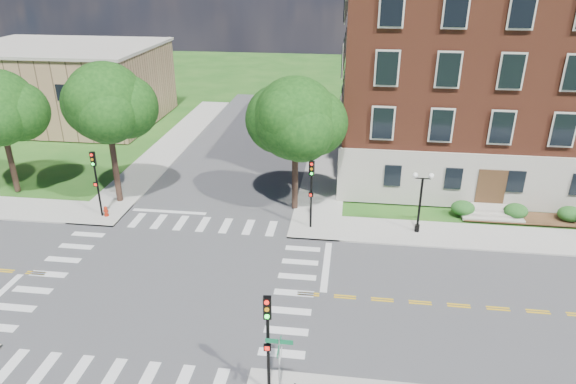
# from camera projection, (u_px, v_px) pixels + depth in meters

# --- Properties ---
(ground) EXTENTS (160.00, 160.00, 0.00)m
(ground) POSITION_uv_depth(u_px,v_px,m) (168.00, 283.00, 29.02)
(ground) COLOR #1B4F16
(ground) RESTS_ON ground
(road_ew) EXTENTS (90.00, 12.00, 0.01)m
(road_ew) POSITION_uv_depth(u_px,v_px,m) (168.00, 283.00, 29.02)
(road_ew) COLOR #3D3D3F
(road_ew) RESTS_ON ground
(road_ns) EXTENTS (12.00, 90.00, 0.01)m
(road_ns) POSITION_uv_depth(u_px,v_px,m) (168.00, 283.00, 29.02)
(road_ns) COLOR #3D3D3F
(road_ns) RESTS_ON ground
(sidewalk_ne) EXTENTS (34.00, 34.00, 0.12)m
(sidewalk_ne) POSITION_uv_depth(u_px,v_px,m) (418.00, 188.00, 41.09)
(sidewalk_ne) COLOR #9E9B93
(sidewalk_ne) RESTS_ON ground
(sidewalk_nw) EXTENTS (34.00, 34.00, 0.12)m
(sidewalk_nw) POSITION_uv_depth(u_px,v_px,m) (58.00, 170.00, 44.71)
(sidewalk_nw) COLOR #9E9B93
(sidewalk_nw) RESTS_ON ground
(crosswalk_east) EXTENTS (2.20, 10.20, 0.02)m
(crosswalk_east) POSITION_uv_depth(u_px,v_px,m) (294.00, 293.00, 28.17)
(crosswalk_east) COLOR silver
(crosswalk_east) RESTS_ON ground
(stop_bar_east) EXTENTS (0.40, 5.50, 0.00)m
(stop_bar_east) POSITION_uv_depth(u_px,v_px,m) (326.00, 266.00, 30.70)
(stop_bar_east) COLOR silver
(stop_bar_east) RESTS_ON ground
(main_building) EXTENTS (30.60, 22.40, 16.50)m
(main_building) POSITION_uv_depth(u_px,v_px,m) (526.00, 71.00, 42.66)
(main_building) COLOR #B2AA9D
(main_building) RESTS_ON ground
(secondary_building) EXTENTS (20.40, 15.40, 8.30)m
(secondary_building) POSITION_uv_depth(u_px,v_px,m) (66.00, 83.00, 56.99)
(secondary_building) COLOR #9A7655
(secondary_building) RESTS_ON ground
(tree_c) EXTENTS (5.64, 5.64, 10.38)m
(tree_c) POSITION_uv_depth(u_px,v_px,m) (106.00, 103.00, 35.78)
(tree_c) COLOR black
(tree_c) RESTS_ON ground
(tree_d) EXTENTS (5.77, 5.77, 9.64)m
(tree_d) POSITION_uv_depth(u_px,v_px,m) (295.00, 119.00, 34.97)
(tree_d) COLOR black
(tree_d) RESTS_ON ground
(traffic_signal_se) EXTENTS (0.34, 0.38, 4.80)m
(traffic_signal_se) POSITION_uv_depth(u_px,v_px,m) (268.00, 333.00, 20.32)
(traffic_signal_se) COLOR black
(traffic_signal_se) RESTS_ON ground
(traffic_signal_ne) EXTENTS (0.38, 0.45, 4.80)m
(traffic_signal_ne) POSITION_uv_depth(u_px,v_px,m) (311.00, 186.00, 33.69)
(traffic_signal_ne) COLOR black
(traffic_signal_ne) RESTS_ON ground
(traffic_signal_nw) EXTENTS (0.32, 0.36, 4.80)m
(traffic_signal_nw) POSITION_uv_depth(u_px,v_px,m) (96.00, 176.00, 35.26)
(traffic_signal_nw) COLOR black
(traffic_signal_nw) RESTS_ON ground
(twin_lamp_west) EXTENTS (1.36, 0.36, 4.23)m
(twin_lamp_west) POSITION_uv_depth(u_px,v_px,m) (420.00, 199.00, 33.39)
(twin_lamp_west) COLOR black
(twin_lamp_west) RESTS_ON ground
(street_sign_pole) EXTENTS (1.10, 1.10, 3.10)m
(street_sign_pole) POSITION_uv_depth(u_px,v_px,m) (279.00, 358.00, 20.31)
(street_sign_pole) COLOR gray
(street_sign_pole) RESTS_ON ground
(fire_hydrant) EXTENTS (0.35, 0.35, 0.75)m
(fire_hydrant) POSITION_uv_depth(u_px,v_px,m) (106.00, 211.00, 36.34)
(fire_hydrant) COLOR #A3200C
(fire_hydrant) RESTS_ON ground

